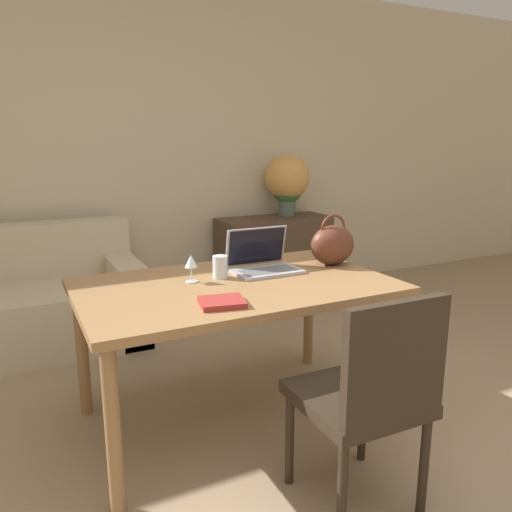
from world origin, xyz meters
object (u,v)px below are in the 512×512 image
at_px(laptop, 262,259).
at_px(drinking_glass, 220,267).
at_px(couch, 33,305).
at_px(wine_glass, 191,263).
at_px(chair, 370,392).
at_px(handbag, 333,245).
at_px(flower_vase, 287,182).

xyz_separation_m(laptop, drinking_glass, (-0.25, -0.04, -0.00)).
relative_size(laptop, drinking_glass, 3.07).
relative_size(couch, wine_glass, 10.55).
relative_size(chair, laptop, 2.55).
relative_size(couch, laptop, 4.15).
xyz_separation_m(handbag, flower_vase, (0.68, 1.68, 0.20)).
bearing_deg(laptop, wine_glass, -173.07).
relative_size(couch, flower_vase, 2.66).
bearing_deg(laptop, drinking_glass, -171.56).
distance_m(drinking_glass, handbag, 0.66).
height_order(laptop, drinking_glass, laptop).
bearing_deg(handbag, laptop, 171.44).
distance_m(chair, couch, 2.54).
relative_size(wine_glass, flower_vase, 0.25).
bearing_deg(drinking_glass, laptop, 8.44).
bearing_deg(wine_glass, laptop, 6.93).
bearing_deg(chair, laptop, 88.13).
bearing_deg(handbag, wine_glass, 179.24).
xyz_separation_m(chair, drinking_glass, (-0.20, 0.92, 0.29)).
bearing_deg(chair, flower_vase, 67.42).
bearing_deg(drinking_glass, chair, -77.54).
bearing_deg(laptop, couch, 128.76).
relative_size(chair, wine_glass, 6.48).
height_order(chair, drinking_glass, chair).
bearing_deg(handbag, chair, -116.69).
xyz_separation_m(wine_glass, handbag, (0.81, -0.01, 0.02)).
height_order(wine_glass, handbag, handbag).
distance_m(laptop, wine_glass, 0.41).
distance_m(chair, wine_glass, 1.03).
bearing_deg(flower_vase, chair, -113.71).
bearing_deg(wine_glass, flower_vase, 48.18).
bearing_deg(couch, wine_glass, -64.29).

